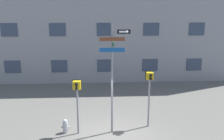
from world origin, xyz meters
The scene contains 5 objects.
ground_plane centered at (0.00, 0.00, 0.00)m, with size 60.00×60.00×0.00m, color #595651.
street_sign_pole centered at (0.11, 0.48, 2.94)m, with size 1.31×0.73×4.92m.
pedestrian_signal_left centered at (-1.46, 0.44, 1.96)m, with size 0.40×0.40×2.48m.
pedestrian_signal_right centered at (1.82, 0.97, 2.08)m, with size 0.37×0.40×2.69m.
fire_hydrant centered at (-2.05, 0.54, 0.32)m, with size 0.39×0.23×0.66m.
Camera 1 is at (-0.54, -9.93, 5.40)m, focal length 40.00 mm.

